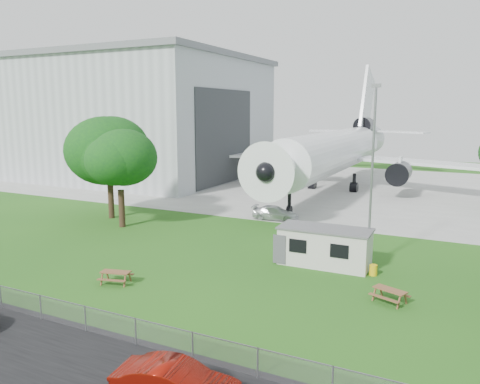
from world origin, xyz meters
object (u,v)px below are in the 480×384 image
at_px(hangar, 121,116).
at_px(airliner, 336,150).
at_px(site_cabin, 325,246).
at_px(picnic_east, 389,302).
at_px(picnic_west, 116,283).

distance_m(hangar, airliner, 36.21).
height_order(site_cabin, picnic_east, site_cabin).
bearing_deg(picnic_east, airliner, 131.18).
bearing_deg(picnic_east, site_cabin, 159.32).
distance_m(airliner, site_cabin, 31.96).
relative_size(site_cabin, picnic_west, 3.76).
relative_size(airliner, picnic_east, 26.52).
relative_size(picnic_west, picnic_east, 1.00).
xyz_separation_m(airliner, site_cabin, (7.51, -30.81, -3.96)).
distance_m(picnic_west, picnic_east, 16.10).
height_order(airliner, picnic_east, airliner).
distance_m(airliner, picnic_east, 37.89).
relative_size(hangar, site_cabin, 6.35).
height_order(hangar, site_cabin, hangar).
bearing_deg(site_cabin, hangar, 144.56).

